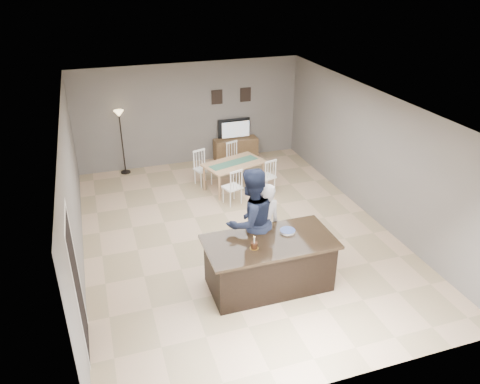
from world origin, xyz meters
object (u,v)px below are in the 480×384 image
object	(u,v)px
kitchen_island	(269,263)
tv_console	(236,149)
plate_stack	(288,231)
birthday_cake	(254,245)
television	(235,129)
woman	(264,227)
floor_lamp	(120,125)
man	(251,222)
dining_table	(234,167)

from	to	relation	value
kitchen_island	tv_console	world-z (taller)	kitchen_island
kitchen_island	plate_stack	xyz separation A→B (m)	(0.38, 0.15, 0.47)
kitchen_island	tv_console	bearing A→B (deg)	77.84
tv_console	birthday_cake	distance (m)	5.94
television	woman	world-z (taller)	woman
floor_lamp	tv_console	bearing A→B (deg)	-0.38
kitchen_island	man	distance (m)	0.77
television	birthday_cake	xyz separation A→B (m)	(-1.52, -5.77, 0.09)
kitchen_island	birthday_cake	size ratio (longest dim) A/B	9.56
man	dining_table	xyz separation A→B (m)	(0.73, 3.27, -0.43)
tv_console	dining_table	bearing A→B (deg)	-109.14
woman	dining_table	bearing A→B (deg)	-106.15
woman	birthday_cake	distance (m)	0.82
woman	man	bearing A→B (deg)	-7.87
tv_console	dining_table	size ratio (longest dim) A/B	0.62
man	floor_lamp	distance (m)	5.33
television	birthday_cake	size ratio (longest dim) A/B	4.06
tv_console	birthday_cake	xyz separation A→B (m)	(-1.52, -5.70, 0.65)
kitchen_island	television	size ratio (longest dim) A/B	2.35
kitchen_island	man	size ratio (longest dim) A/B	1.09
tv_console	birthday_cake	size ratio (longest dim) A/B	5.33
man	birthday_cake	size ratio (longest dim) A/B	8.73
television	tv_console	bearing A→B (deg)	90.00
woman	plate_stack	distance (m)	0.48
woman	dining_table	distance (m)	3.31
man	floor_lamp	size ratio (longest dim) A/B	1.17
tv_console	dining_table	world-z (taller)	dining_table
tv_console	television	distance (m)	0.57
kitchen_island	floor_lamp	xyz separation A→B (m)	(-1.83, 5.59, 0.85)
birthday_cake	dining_table	world-z (taller)	birthday_cake
kitchen_island	tv_console	size ratio (longest dim) A/B	1.79
woman	dining_table	size ratio (longest dim) A/B	0.86
tv_console	plate_stack	world-z (taller)	plate_stack
man	floor_lamp	xyz separation A→B (m)	(-1.70, 5.04, 0.32)
birthday_cake	dining_table	size ratio (longest dim) A/B	0.12
birthday_cake	man	bearing A→B (deg)	74.82
woman	plate_stack	bearing A→B (deg)	115.95
kitchen_island	dining_table	world-z (taller)	kitchen_island
birthday_cake	kitchen_island	bearing A→B (deg)	22.20
television	birthday_cake	world-z (taller)	television
tv_console	woman	distance (m)	5.16
birthday_cake	floor_lamp	xyz separation A→B (m)	(-1.51, 5.72, 0.35)
birthday_cake	plate_stack	distance (m)	0.76
television	plate_stack	world-z (taller)	television
dining_table	floor_lamp	bearing A→B (deg)	126.13
man	floor_lamp	bearing A→B (deg)	-87.77
tv_console	birthday_cake	bearing A→B (deg)	-104.92
television	dining_table	world-z (taller)	television
birthday_cake	floor_lamp	bearing A→B (deg)	104.83
kitchen_island	floor_lamp	bearing A→B (deg)	108.16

